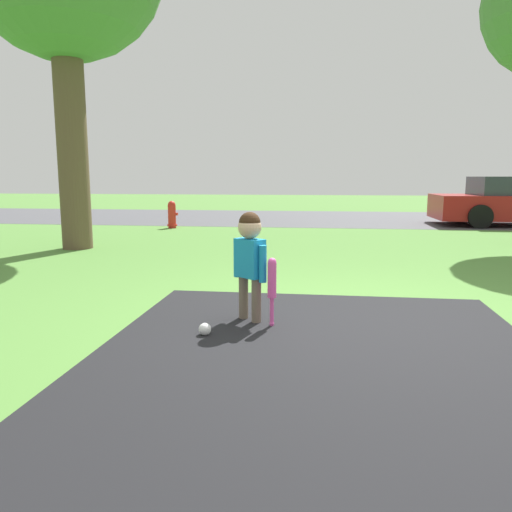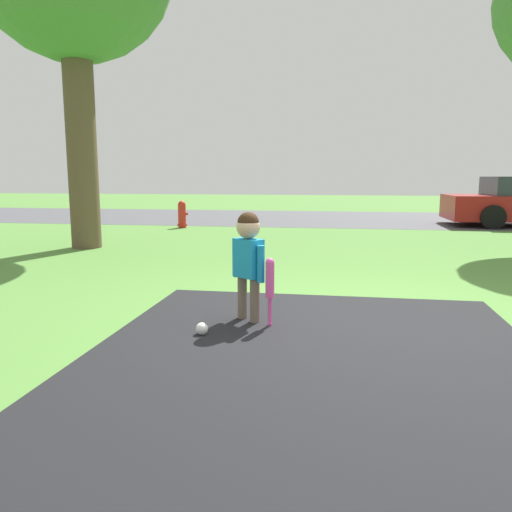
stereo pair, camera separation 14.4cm
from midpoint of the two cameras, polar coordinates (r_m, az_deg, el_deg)
ground_plane at (r=4.36m, az=9.96°, el=-7.60°), size 60.00×60.00×0.00m
street_strip at (r=15.21m, az=8.40°, el=4.31°), size 40.00×6.00×0.01m
child at (r=4.25m, az=-1.69°, el=0.60°), size 0.31×0.27×0.95m
baseball_bat at (r=4.13m, az=0.84°, el=-3.02°), size 0.07×0.07×0.58m
sports_ball at (r=4.00m, az=-6.90°, el=-8.30°), size 0.10×0.10×0.10m
fire_hydrant at (r=12.32m, az=-9.91°, el=4.67°), size 0.27×0.24×0.66m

